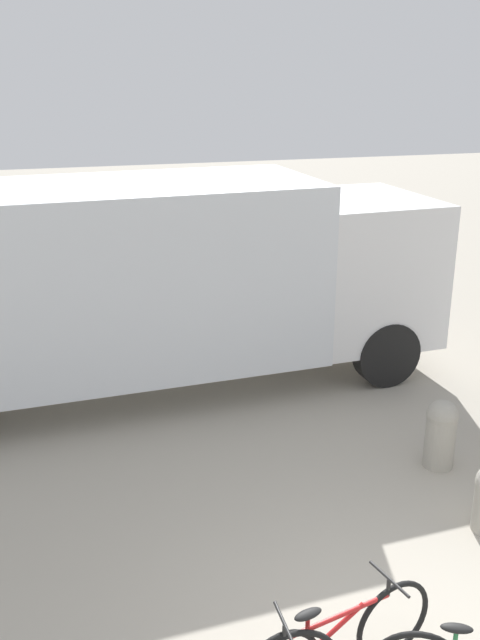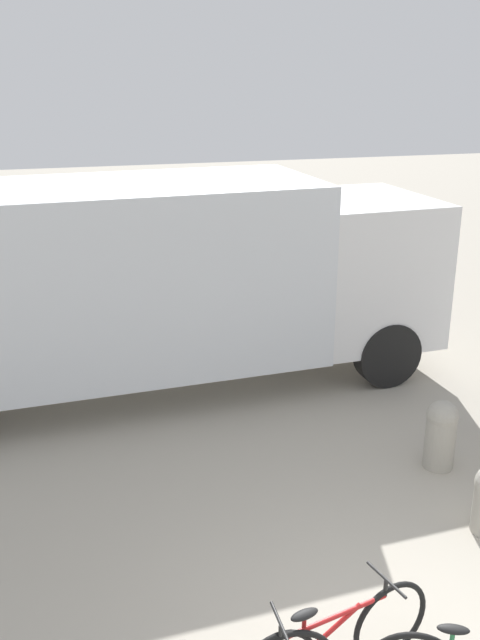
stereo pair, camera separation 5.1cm
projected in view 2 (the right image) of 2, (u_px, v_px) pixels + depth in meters
delivery_truck at (112, 280)px, 9.51m from camera, size 9.13×2.68×2.90m
bollard_far_bench at (441, 432)px, 8.01m from camera, size 0.36×0.36×0.82m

